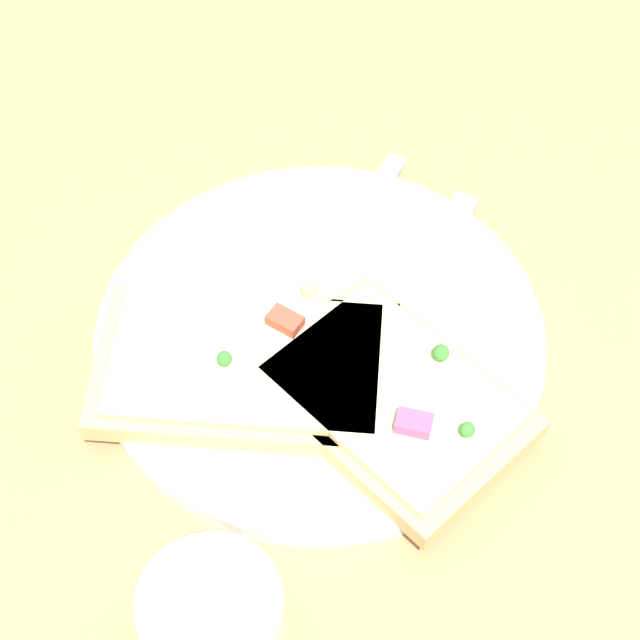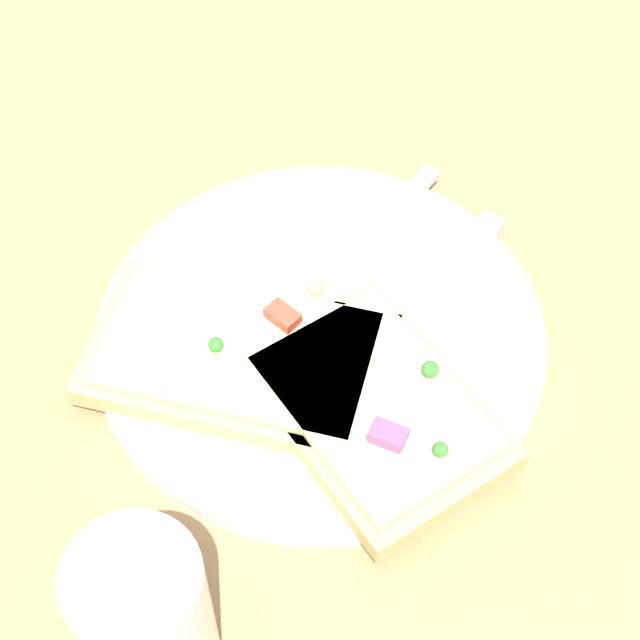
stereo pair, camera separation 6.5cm
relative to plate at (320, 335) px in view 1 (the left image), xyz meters
name	(u,v)px [view 1 (the left image)]	position (x,y,z in m)	size (l,w,h in m)	color
ground_plane	(320,341)	(0.00, 0.00, -0.01)	(4.00, 4.00, 0.00)	#9E7A51
plate	(320,335)	(0.00, 0.00, 0.00)	(0.28, 0.28, 0.01)	white
fork	(316,285)	(0.03, -0.01, 0.01)	(0.15, 0.19, 0.01)	#B7B7BC
knife	(419,284)	(0.00, -0.07, 0.01)	(0.13, 0.17, 0.01)	#B7B7BC
pizza_slice_main	(246,367)	(-0.01, 0.05, 0.02)	(0.18, 0.20, 0.03)	tan
pizza_slice_corner	(393,400)	(-0.07, -0.01, 0.02)	(0.17, 0.14, 0.03)	tan
crumb_scatter	(320,310)	(0.01, 0.00, 0.01)	(0.05, 0.02, 0.01)	tan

